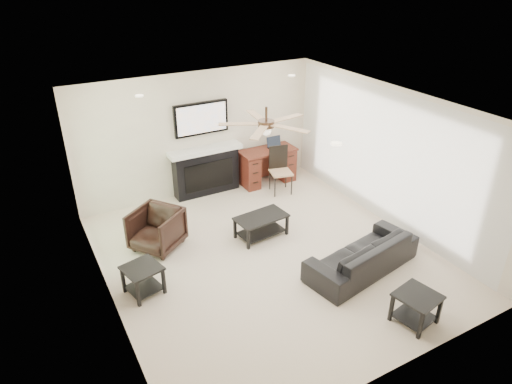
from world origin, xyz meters
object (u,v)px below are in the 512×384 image
armchair (156,229)px  desk (267,166)px  sofa (362,254)px  coffee_table (261,226)px  fireplace_unit (205,150)px

armchair → desk: 3.17m
sofa → desk: size_ratio=1.58×
armchair → coffee_table: 1.79m
sofa → armchair: size_ratio=2.52×
sofa → coffee_table: size_ratio=2.14×
sofa → desk: desk is taller
fireplace_unit → armchair: bearing=-136.8°
sofa → coffee_table: 1.84m
fireplace_unit → desk: size_ratio=1.57×
desk → coffee_table: bearing=-123.0°
armchair → coffee_table: size_ratio=0.85×
sofa → desk: bearing=-105.2°
fireplace_unit → desk: 1.48m
coffee_table → desk: desk is taller
sofa → desk: (0.30, 3.44, 0.10)m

